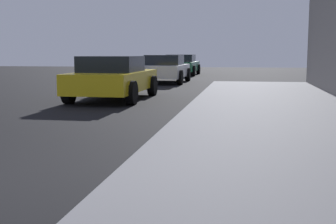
# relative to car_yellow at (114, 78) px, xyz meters

# --- Properties ---
(car_yellow) EXTENTS (1.96, 4.19, 1.27)m
(car_yellow) POSITION_rel_car_yellow_xyz_m (0.00, 0.00, 0.00)
(car_yellow) COLOR yellow
(car_yellow) RESTS_ON ground_plane
(car_white) EXTENTS (1.96, 4.18, 1.27)m
(car_white) POSITION_rel_car_yellow_xyz_m (0.18, 7.67, -0.00)
(car_white) COLOR white
(car_white) RESTS_ON ground_plane
(car_green) EXTENTS (2.00, 4.51, 1.27)m
(car_green) POSITION_rel_car_yellow_xyz_m (-0.09, 14.96, 0.00)
(car_green) COLOR #196638
(car_green) RESTS_ON ground_plane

